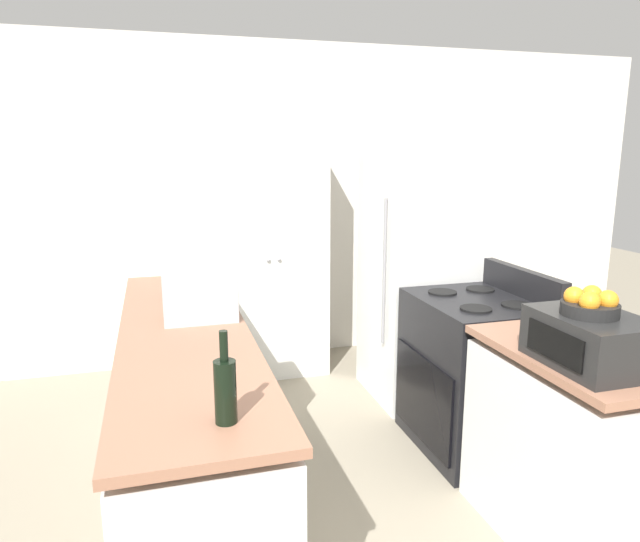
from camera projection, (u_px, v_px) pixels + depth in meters
wall_back at (269, 205)px, 4.73m from camera, size 7.00×0.06×2.60m
counter_left at (189, 420)px, 2.83m from camera, size 0.60×2.47×0.91m
counter_right at (573, 450)px, 2.55m from camera, size 0.60×0.92×0.91m
pantry_cabinet at (266, 253)px, 4.47m from camera, size 0.88×0.59×1.92m
stove at (474, 373)px, 3.37m from camera, size 0.66×0.78×1.07m
refrigerator at (419, 276)px, 4.02m from camera, size 0.69×0.71×1.76m
microwave at (198, 289)px, 2.97m from camera, size 0.37×0.47×0.26m
wine_bottle at (225, 389)px, 1.78m from camera, size 0.07×0.07×0.30m
toaster_oven at (591, 340)px, 2.26m from camera, size 0.34×0.45×0.21m
fruit_bowl at (590, 304)px, 2.23m from camera, size 0.22×0.22×0.11m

